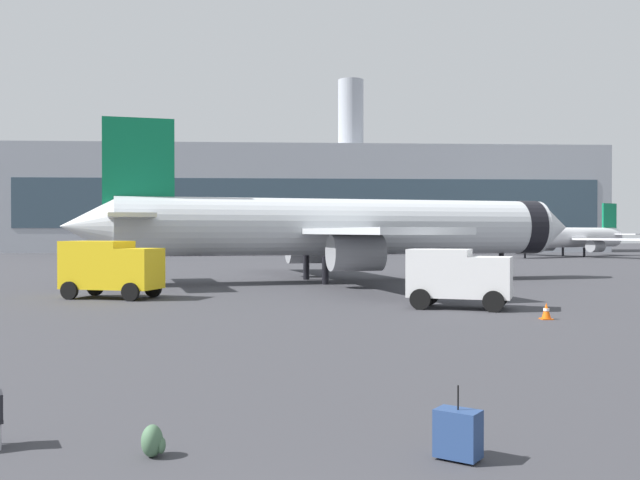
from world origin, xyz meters
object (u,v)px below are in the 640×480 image
at_px(cargo_van, 458,275).
at_px(traveller_backpack, 153,441).
at_px(airplane_at_gate, 340,228).
at_px(safety_cone_far, 95,284).
at_px(safety_cone_near, 496,273).
at_px(service_truck, 111,267).
at_px(safety_cone_mid, 546,311).
at_px(airplane_taxiing, 568,238).
at_px(rolling_suitcase, 458,434).

xyz_separation_m(cargo_van, traveller_backpack, (-9.70, -20.13, -1.22)).
relative_size(airplane_at_gate, safety_cone_far, 58.74).
bearing_deg(cargo_van, safety_cone_near, 68.64).
relative_size(service_truck, safety_cone_mid, 8.12).
bearing_deg(airplane_taxiing, cargo_van, -116.09).
height_order(airplane_taxiing, traveller_backpack, airplane_taxiing).
bearing_deg(safety_cone_mid, safety_cone_far, 143.10).
bearing_deg(safety_cone_far, airplane_at_gate, 20.68).
bearing_deg(airplane_taxiing, traveller_backpack, -116.01).
height_order(airplane_taxiing, safety_cone_mid, airplane_taxiing).
bearing_deg(traveller_backpack, service_truck, 104.38).
bearing_deg(service_truck, safety_cone_near, 30.64).
distance_m(safety_cone_far, traveller_backpack, 33.09).
relative_size(rolling_suitcase, traveller_backpack, 2.29).
relative_size(airplane_at_gate, traveller_backpack, 73.98).
distance_m(service_truck, safety_cone_near, 28.12).
height_order(airplane_taxiing, safety_cone_far, airplane_taxiing).
height_order(airplane_taxiing, cargo_van, airplane_taxiing).
bearing_deg(airplane_at_gate, safety_cone_far, -159.32).
distance_m(service_truck, rolling_suitcase, 28.54).
height_order(safety_cone_near, traveller_backpack, safety_cone_near).
height_order(airplane_at_gate, cargo_van, airplane_at_gate).
bearing_deg(safety_cone_mid, cargo_van, 120.60).
xyz_separation_m(safety_cone_mid, traveller_backpack, (-12.11, -16.07, -0.09)).
distance_m(service_truck, traveller_backpack, 26.72).
bearing_deg(airplane_at_gate, traveller_backpack, -99.13).
distance_m(safety_cone_mid, traveller_backpack, 20.12).
bearing_deg(safety_cone_far, airplane_taxiing, 46.18).
distance_m(airplane_taxiing, traveller_backpack, 93.22).
height_order(airplane_at_gate, service_truck, airplane_at_gate).
xyz_separation_m(cargo_van, rolling_suitcase, (-5.20, -20.54, -1.06)).
distance_m(airplane_at_gate, safety_cone_near, 12.27).
bearing_deg(service_truck, airplane_taxiing, 50.64).
distance_m(safety_cone_mid, rolling_suitcase, 18.15).
xyz_separation_m(airplane_taxiing, safety_cone_far, (-49.79, -51.89, -2.29)).
distance_m(airplane_taxiing, safety_cone_far, 71.95).
xyz_separation_m(safety_cone_near, rolling_suitcase, (-13.04, -40.58, 0.02)).
relative_size(safety_cone_far, traveller_backpack, 1.26).
height_order(cargo_van, safety_cone_far, cargo_van).
distance_m(service_truck, cargo_van, 17.31).
bearing_deg(airplane_taxiing, service_truck, -129.36).
bearing_deg(safety_cone_far, service_truck, -69.06).
bearing_deg(rolling_suitcase, safety_cone_mid, 65.21).
xyz_separation_m(safety_cone_far, traveller_backpack, (8.93, -31.86, -0.07)).
bearing_deg(rolling_suitcase, traveller_backpack, 174.87).
bearing_deg(rolling_suitcase, airplane_at_gate, 87.69).
bearing_deg(rolling_suitcase, airplane_taxiing, 66.63).
xyz_separation_m(airplane_taxiing, safety_cone_near, (-23.32, -43.58, -2.22)).
distance_m(safety_cone_mid, safety_cone_far, 26.30).
relative_size(safety_cone_mid, traveller_backpack, 1.34).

